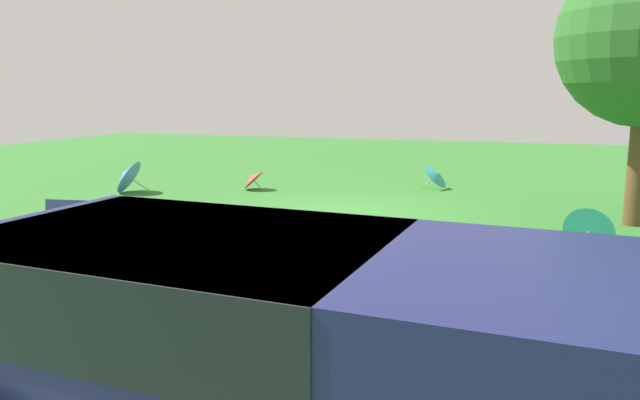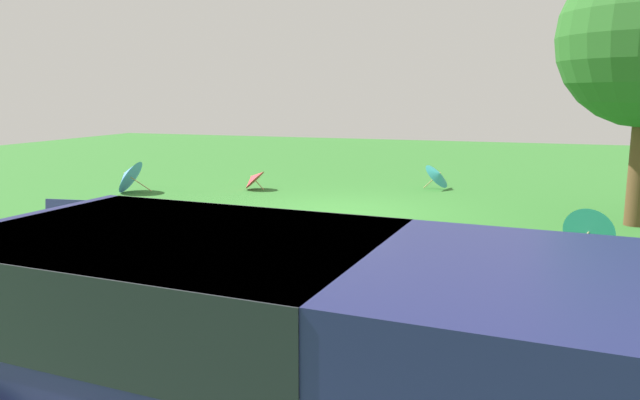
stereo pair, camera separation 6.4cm
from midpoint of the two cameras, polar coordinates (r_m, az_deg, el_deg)
name	(u,v)px [view 1 (the left image)]	position (r m, az deg, el deg)	size (l,w,h in m)	color
ground	(340,212)	(12.35, 1.75, -1.16)	(40.00, 40.00, 0.00)	#2D6B28
van_dark	(292,343)	(3.74, -3.19, -13.32)	(4.71, 2.36, 1.53)	#191E4C
park_bench	(103,229)	(9.26, -20.06, -2.61)	(1.65, 0.70, 0.90)	navy
parasol_red_0	(252,178)	(15.29, -6.59, 2.06)	(0.64, 0.71, 0.56)	tan
parasol_teal_0	(437,175)	(15.54, 10.89, 2.37)	(0.76, 0.86, 0.69)	tan
parasol_teal_1	(294,238)	(9.00, -2.73, -3.57)	(0.72, 0.63, 0.56)	tan
parasol_purple_0	(591,257)	(8.60, 24.05, -4.97)	(0.64, 0.64, 0.59)	tan
parasol_blue_0	(126,175)	(15.47, -18.01, 2.24)	(1.00, 1.02, 0.86)	tan
parasol_pink_0	(388,251)	(7.80, 6.25, -4.78)	(0.87, 0.91, 0.79)	tan
parasol_teal_2	(590,230)	(9.85, 24.00, -2.64)	(0.80, 0.72, 0.76)	tan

